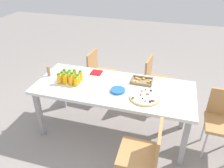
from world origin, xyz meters
TOP-DOWN VIEW (x-y plane):
  - ground_plane at (0.00, 0.00)m, footprint 12.00×12.00m
  - party_table at (0.00, 0.00)m, footprint 2.03×0.84m
  - chair_near_right at (0.54, -0.74)m, footprint 0.41×0.41m
  - chair_far_left at (-0.48, 0.80)m, footprint 0.42×0.42m
  - chair_far_right at (0.46, 0.81)m, footprint 0.44×0.44m
  - chair_end at (1.36, 0.05)m, footprint 0.42×0.42m
  - juice_bottle_0 at (-0.70, -0.12)m, footprint 0.06×0.06m
  - juice_bottle_1 at (-0.62, -0.11)m, footprint 0.06×0.06m
  - juice_bottle_2 at (-0.54, -0.11)m, footprint 0.05×0.05m
  - juice_bottle_3 at (-0.47, -0.11)m, footprint 0.06×0.06m
  - juice_bottle_4 at (-0.70, -0.03)m, footprint 0.05×0.05m
  - juice_bottle_5 at (-0.61, -0.04)m, footprint 0.06×0.06m
  - juice_bottle_6 at (-0.55, -0.03)m, footprint 0.06×0.06m
  - juice_bottle_7 at (-0.46, -0.04)m, footprint 0.06×0.06m
  - juice_bottle_8 at (-0.70, 0.04)m, footprint 0.05×0.05m
  - juice_bottle_9 at (-0.62, 0.04)m, footprint 0.06×0.06m
  - juice_bottle_10 at (-0.55, 0.04)m, footprint 0.05×0.05m
  - juice_bottle_11 at (-0.46, 0.04)m, footprint 0.06×0.06m
  - fruit_pizza at (0.42, -0.14)m, footprint 0.36×0.36m
  - snack_tray at (0.32, 0.22)m, footprint 0.28×0.21m
  - plate_stack at (0.08, -0.09)m, footprint 0.18×0.18m
  - napkin_stack at (-0.33, 0.29)m, footprint 0.15×0.15m
  - cardboard_tube at (-0.94, 0.03)m, footprint 0.04×0.04m

SIDE VIEW (x-z plane):
  - ground_plane at x=0.00m, z-range 0.00..0.00m
  - chair_near_right at x=0.54m, z-range 0.09..0.92m
  - chair_far_left at x=-0.48m, z-range 0.09..0.92m
  - chair_far_right at x=0.46m, z-range 0.09..0.92m
  - chair_end at x=1.36m, z-range 0.09..0.92m
  - party_table at x=0.00m, z-range 0.30..1.05m
  - napkin_stack at x=-0.33m, z-range 0.74..0.76m
  - fruit_pizza at x=0.42m, z-range 0.73..0.78m
  - snack_tray at x=0.32m, z-range 0.74..0.78m
  - plate_stack at x=0.08m, z-range 0.74..0.77m
  - juice_bottle_9 at x=-0.62m, z-range 0.74..0.87m
  - juice_bottle_4 at x=-0.70m, z-range 0.74..0.87m
  - juice_bottle_3 at x=-0.47m, z-range 0.74..0.87m
  - juice_bottle_8 at x=-0.70m, z-range 0.74..0.87m
  - juice_bottle_7 at x=-0.46m, z-range 0.74..0.87m
  - juice_bottle_6 at x=-0.55m, z-range 0.74..0.88m
  - juice_bottle_5 at x=-0.61m, z-range 0.74..0.88m
  - juice_bottle_11 at x=-0.46m, z-range 0.74..0.88m
  - juice_bottle_2 at x=-0.54m, z-range 0.74..0.89m
  - juice_bottle_10 at x=-0.55m, z-range 0.74..0.89m
  - juice_bottle_0 at x=-0.70m, z-range 0.74..0.89m
  - juice_bottle_1 at x=-0.62m, z-range 0.74..0.89m
  - cardboard_tube at x=-0.94m, z-range 0.74..0.89m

